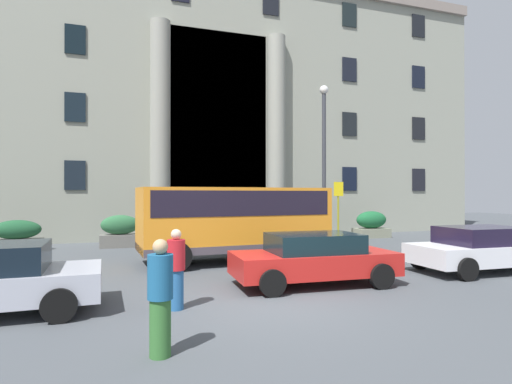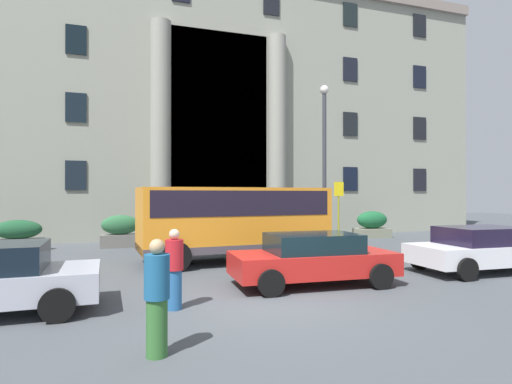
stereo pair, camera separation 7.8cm
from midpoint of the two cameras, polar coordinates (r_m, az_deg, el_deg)
ground_plane at (r=9.02m, az=2.33°, el=-15.41°), size 80.00×64.00×0.12m
office_building_facade at (r=26.26m, az=-11.56°, el=10.51°), size 36.61×9.75×14.42m
orange_minibus at (r=14.19m, az=-2.81°, el=-3.43°), size 6.40×2.84×2.51m
bus_stop_sign at (r=18.09m, az=11.36°, el=-2.06°), size 0.44×0.08×2.81m
hedge_planter_west at (r=18.96m, az=-17.93°, el=-5.18°), size 1.66×0.72×1.39m
hedge_planter_far_west at (r=19.91m, az=1.48°, el=-4.92°), size 1.72×0.84×1.42m
hedge_planter_entrance_right at (r=22.88m, az=15.69°, el=-4.34°), size 1.82×0.97×1.39m
hedge_planter_far_east at (r=19.30m, az=-29.70°, el=-5.27°), size 1.86×0.81×1.26m
parked_compact_extra at (r=10.73m, az=7.98°, el=-8.96°), size 4.16×2.10×1.30m
parked_sedan_second at (r=14.04m, az=28.59°, el=-6.82°), size 4.21×2.18×1.33m
motorcycle_near_kerb at (r=12.38m, az=3.88°, el=-8.82°), size 1.93×0.75×0.89m
pedestrian_man_crossing at (r=8.57m, az=-10.86°, el=-10.32°), size 0.36×0.36×1.60m
pedestrian_man_red_shirt at (r=6.22m, az=-13.04°, el=-13.86°), size 0.36×0.36×1.66m
lamppost_plaza_centre at (r=19.28m, az=9.45°, el=5.51°), size 0.40×0.40×7.24m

